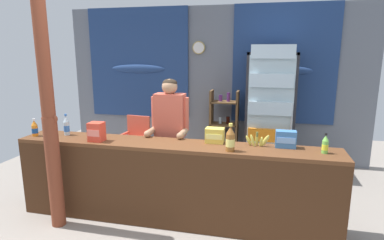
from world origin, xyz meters
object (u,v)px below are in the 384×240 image
soda_bottle_water (66,126)px  banana_bunch (258,140)px  bottle_shelf_rack (224,127)px  snack_box_instant_noodle (215,135)px  soda_bottle_iced_tea (230,139)px  snack_box_biscuit (286,139)px  shopkeeper (170,127)px  timber_post (49,122)px  plastic_lawn_chair (135,139)px  drink_fridge (270,104)px  snack_box_crackers (97,132)px  stall_counter (170,178)px  soda_bottle_lime_soda (325,145)px  soda_bottle_orange_soda (35,129)px

soda_bottle_water → banana_bunch: size_ratio=0.95×
bottle_shelf_rack → snack_box_instant_noodle: bottle_shelf_rack is taller
soda_bottle_iced_tea → snack_box_biscuit: 0.61m
bottle_shelf_rack → shopkeeper: 1.68m
timber_post → plastic_lawn_chair: 2.05m
soda_bottle_iced_tea → snack_box_instant_noodle: (-0.20, 0.27, -0.04)m
drink_fridge → snack_box_instant_noodle: size_ratio=9.95×
drink_fridge → snack_box_crackers: drink_fridge is taller
stall_counter → shopkeeper: bearing=106.4°
snack_box_biscuit → snack_box_crackers: bearing=-173.9°
plastic_lawn_chair → soda_bottle_water: (-0.25, -1.48, 0.54)m
snack_box_biscuit → banana_bunch: 0.29m
stall_counter → snack_box_biscuit: (1.20, 0.23, 0.45)m
plastic_lawn_chair → snack_box_biscuit: bearing=-31.5°
snack_box_instant_noodle → banana_bunch: bearing=-3.7°
banana_bunch → stall_counter: bearing=-166.8°
drink_fridge → plastic_lawn_chair: bearing=-171.7°
drink_fridge → soda_bottle_lime_soda: bearing=-74.4°
snack_box_biscuit → banana_bunch: size_ratio=0.77×
drink_fridge → banana_bunch: (-0.14, -1.75, -0.12)m
snack_box_instant_noodle → banana_bunch: size_ratio=0.74×
snack_box_instant_noodle → snack_box_biscuit: bearing=-1.0°
bottle_shelf_rack → snack_box_instant_noodle: size_ratio=6.30×
drink_fridge → soda_bottle_iced_tea: bearing=-101.6°
drink_fridge → plastic_lawn_chair: size_ratio=2.34×
snack_box_biscuit → soda_bottle_lime_soda: bearing=-17.7°
plastic_lawn_chair → snack_box_crackers: (0.24, -1.64, 0.54)m
timber_post → bottle_shelf_rack: timber_post is taller
soda_bottle_orange_soda → banana_bunch: size_ratio=0.78×
soda_bottle_lime_soda → snack_box_biscuit: soda_bottle_lime_soda is taller
stall_counter → soda_bottle_water: size_ratio=13.84×
soda_bottle_iced_tea → snack_box_instant_noodle: bearing=126.6°
timber_post → drink_fridge: timber_post is taller
soda_bottle_iced_tea → snack_box_biscuit: (0.56, 0.26, -0.03)m
stall_counter → shopkeeper: size_ratio=2.26×
bottle_shelf_rack → snack_box_instant_noodle: bearing=-85.9°
bottle_shelf_rack → soda_bottle_orange_soda: 2.92m
soda_bottle_water → stall_counter: bearing=-7.2°
stall_counter → snack_box_biscuit: bearing=10.9°
drink_fridge → shopkeeper: (-1.22, -1.40, -0.11)m
shopkeeper → soda_bottle_orange_soda: bearing=-161.5°
soda_bottle_iced_tea → soda_bottle_water: soda_bottle_iced_tea is taller
stall_counter → banana_bunch: size_ratio=13.20×
banana_bunch → timber_post: bearing=-167.1°
timber_post → shopkeeper: (1.07, 0.84, -0.19)m
shopkeeper → soda_bottle_water: (-1.19, -0.39, 0.04)m
drink_fridge → soda_bottle_orange_soda: size_ratio=9.53×
drink_fridge → soda_bottle_orange_soda: bearing=-145.2°
plastic_lawn_chair → snack_box_instant_noodle: size_ratio=4.24×
soda_bottle_water → banana_bunch: (2.27, 0.04, -0.05)m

